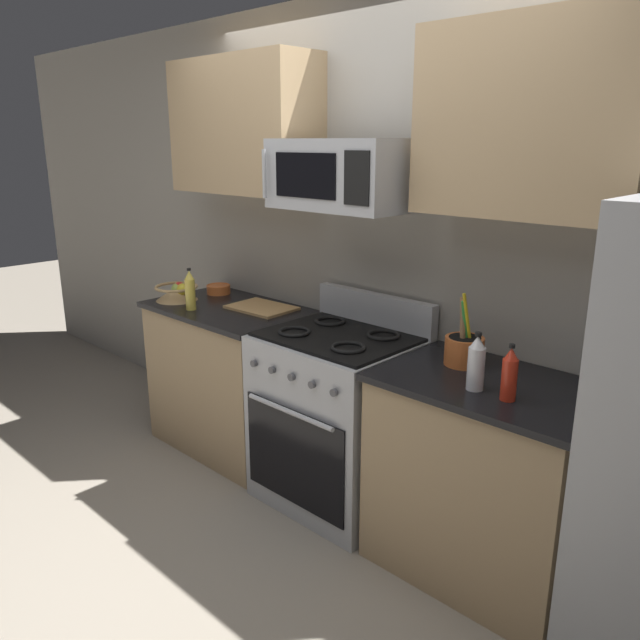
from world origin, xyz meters
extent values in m
plane|color=gray|center=(0.00, 0.00, 0.00)|extent=(16.00, 16.00, 0.00)
cube|color=#9E998E|center=(0.00, 1.06, 1.30)|extent=(8.00, 0.10, 2.60)
cube|color=tan|center=(-0.89, 0.67, 0.44)|extent=(0.97, 0.60, 0.88)
cube|color=black|center=(-0.89, 0.67, 0.90)|extent=(1.01, 0.64, 0.03)
cube|color=#B2B5BA|center=(0.00, 0.67, 0.46)|extent=(0.76, 0.64, 0.91)
cube|color=black|center=(0.00, 0.35, 0.36)|extent=(0.67, 0.01, 0.51)
cylinder|color=#B2B5BA|center=(0.00, 0.32, 0.62)|extent=(0.57, 0.02, 0.02)
cube|color=black|center=(0.00, 0.67, 0.92)|extent=(0.73, 0.58, 0.02)
cube|color=#B2B5BA|center=(0.00, 0.96, 1.00)|extent=(0.76, 0.06, 0.18)
torus|color=black|center=(-0.18, 0.54, 0.93)|extent=(0.17, 0.17, 0.02)
torus|color=black|center=(0.18, 0.54, 0.93)|extent=(0.17, 0.17, 0.02)
torus|color=black|center=(-0.18, 0.81, 0.93)|extent=(0.17, 0.17, 0.02)
torus|color=black|center=(0.18, 0.81, 0.93)|extent=(0.17, 0.17, 0.02)
cylinder|color=#4C4C51|center=(-0.27, 0.34, 0.79)|extent=(0.04, 0.02, 0.04)
cylinder|color=#4C4C51|center=(-0.14, 0.34, 0.79)|extent=(0.04, 0.02, 0.04)
cylinder|color=#4C4C51|center=(0.00, 0.34, 0.79)|extent=(0.04, 0.02, 0.04)
cylinder|color=#4C4C51|center=(0.14, 0.34, 0.79)|extent=(0.04, 0.02, 0.04)
cylinder|color=#4C4C51|center=(0.27, 0.34, 0.79)|extent=(0.04, 0.02, 0.04)
cube|color=tan|center=(0.85, 0.67, 0.44)|extent=(0.89, 0.60, 0.88)
cube|color=black|center=(0.85, 0.67, 0.90)|extent=(0.93, 0.64, 0.03)
cube|color=#B2B5BA|center=(0.00, 0.71, 1.72)|extent=(0.69, 0.40, 0.33)
cube|color=black|center=(-0.06, 0.50, 1.72)|extent=(0.38, 0.01, 0.20)
cube|color=black|center=(0.25, 0.50, 1.72)|extent=(0.14, 0.01, 0.23)
cylinder|color=#B2B5BA|center=(-0.31, 0.48, 1.72)|extent=(0.02, 0.02, 0.23)
cube|color=tan|center=(-0.90, 0.84, 1.95)|extent=(1.00, 0.34, 0.75)
cube|color=tan|center=(0.86, 0.84, 1.95)|extent=(0.92, 0.34, 0.75)
cylinder|color=#D1662D|center=(0.66, 0.77, 0.97)|extent=(0.17, 0.17, 0.13)
cylinder|color=black|center=(0.66, 0.77, 0.98)|extent=(0.14, 0.14, 0.11)
cylinder|color=yellow|center=(0.68, 0.77, 1.09)|extent=(0.04, 0.09, 0.31)
cylinder|color=green|center=(0.66, 0.77, 1.07)|extent=(0.03, 0.07, 0.27)
cylinder|color=olive|center=(0.66, 0.76, 1.08)|extent=(0.06, 0.04, 0.28)
cone|color=tan|center=(-1.26, 0.55, 0.95)|extent=(0.26, 0.26, 0.08)
torus|color=tan|center=(-1.26, 0.55, 0.99)|extent=(0.27, 0.27, 0.02)
sphere|color=red|center=(-1.25, 0.57, 0.98)|extent=(0.08, 0.08, 0.08)
sphere|color=orange|center=(-1.27, 0.58, 0.98)|extent=(0.07, 0.07, 0.07)
sphere|color=yellow|center=(-1.21, 0.57, 0.98)|extent=(0.07, 0.07, 0.07)
sphere|color=#9EB74C|center=(-1.25, 0.55, 0.98)|extent=(0.07, 0.07, 0.07)
cube|color=tan|center=(-0.71, 0.78, 0.92)|extent=(0.40, 0.29, 0.02)
cylinder|color=gold|center=(-1.00, 0.48, 1.00)|extent=(0.06, 0.06, 0.18)
cone|color=gold|center=(-1.00, 0.48, 1.12)|extent=(0.05, 0.05, 0.05)
cylinder|color=black|center=(-1.00, 0.48, 1.15)|extent=(0.02, 0.02, 0.01)
cylinder|color=red|center=(1.00, 0.54, 0.99)|extent=(0.06, 0.06, 0.17)
cone|color=red|center=(1.00, 0.54, 1.10)|extent=(0.05, 0.05, 0.05)
cylinder|color=black|center=(1.00, 0.54, 1.13)|extent=(0.02, 0.02, 0.01)
cylinder|color=silver|center=(0.85, 0.55, 1.00)|extent=(0.07, 0.07, 0.18)
cone|color=silver|center=(0.85, 0.55, 1.11)|extent=(0.06, 0.06, 0.05)
cylinder|color=black|center=(0.85, 0.55, 1.14)|extent=(0.03, 0.03, 0.01)
cylinder|color=#D1662D|center=(-1.20, 0.84, 0.94)|extent=(0.15, 0.15, 0.05)
torus|color=#D1662D|center=(-1.20, 0.84, 0.96)|extent=(0.16, 0.16, 0.01)
camera|label=1|loc=(2.00, -1.56, 1.87)|focal=34.90mm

